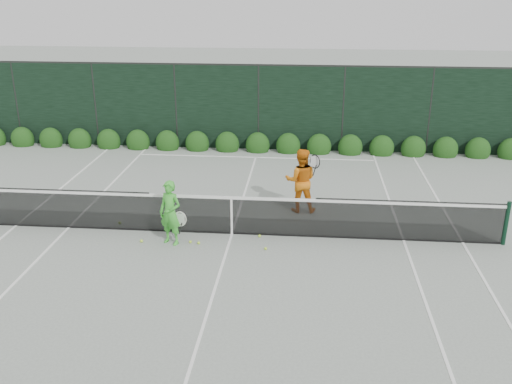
{
  "coord_description": "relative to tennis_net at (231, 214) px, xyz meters",
  "views": [
    {
      "loc": [
        1.73,
        -12.55,
        5.82
      ],
      "look_at": [
        0.56,
        0.3,
        1.0
      ],
      "focal_mm": 40.0,
      "sensor_mm": 36.0,
      "label": 1
    }
  ],
  "objects": [
    {
      "name": "player_man",
      "position": [
        1.65,
        1.65,
        0.33
      ],
      "size": [
        0.91,
        0.67,
        1.72
      ],
      "rotation": [
        0.0,
        0.0,
        3.17
      ],
      "color": "orange",
      "rests_on": "ground"
    },
    {
      "name": "tennis_net",
      "position": [
        0.0,
        0.0,
        0.0
      ],
      "size": [
        12.9,
        0.1,
        1.07
      ],
      "color": "#103221",
      "rests_on": "ground"
    },
    {
      "name": "hedge_row",
      "position": [
        0.02,
        7.15,
        -0.3
      ],
      "size": [
        31.66,
        0.65,
        0.94
      ],
      "color": "#103A0F",
      "rests_on": "ground"
    },
    {
      "name": "court_lines",
      "position": [
        0.02,
        0.0,
        -0.53
      ],
      "size": [
        11.03,
        23.83,
        0.01
      ],
      "color": "white",
      "rests_on": "ground"
    },
    {
      "name": "ground",
      "position": [
        0.02,
        0.0,
        -0.53
      ],
      "size": [
        80.0,
        80.0,
        0.0
      ],
      "primitive_type": "plane",
      "color": "gray",
      "rests_on": "ground"
    },
    {
      "name": "tennis_balls",
      "position": [
        -0.99,
        -0.45,
        -0.5
      ],
      "size": [
        3.87,
        1.2,
        0.07
      ],
      "color": "#BEED34",
      "rests_on": "ground"
    },
    {
      "name": "windscreen_fence",
      "position": [
        0.02,
        -2.71,
        0.98
      ],
      "size": [
        32.0,
        21.07,
        3.06
      ],
      "color": "black",
      "rests_on": "ground"
    },
    {
      "name": "player_woman",
      "position": [
        -1.32,
        -0.63,
        0.23
      ],
      "size": [
        0.68,
        0.55,
        1.53
      ],
      "rotation": [
        0.0,
        0.0,
        -0.39
      ],
      "color": "green",
      "rests_on": "ground"
    }
  ]
}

